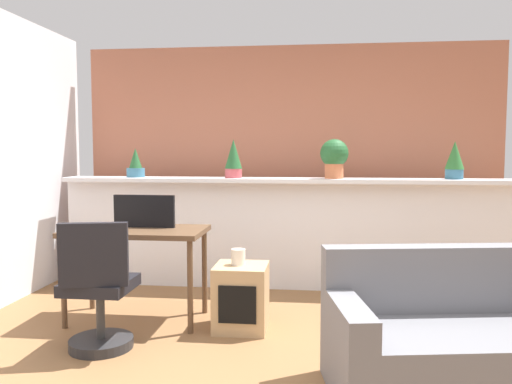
% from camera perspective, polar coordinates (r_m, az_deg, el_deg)
% --- Properties ---
extents(ground_plane, '(12.00, 12.00, 0.00)m').
position_cam_1_polar(ground_plane, '(3.43, 1.21, -19.12)').
color(ground_plane, brown).
extents(divider_wall, '(4.47, 0.16, 1.06)m').
position_cam_1_polar(divider_wall, '(5.20, 3.33, -4.75)').
color(divider_wall, silver).
rests_on(divider_wall, ground).
extents(plant_shelf, '(4.47, 0.35, 0.04)m').
position_cam_1_polar(plant_shelf, '(5.10, 3.34, 1.29)').
color(plant_shelf, silver).
rests_on(plant_shelf, divider_wall).
extents(brick_wall_behind, '(4.47, 0.10, 2.50)m').
position_cam_1_polar(brick_wall_behind, '(5.73, 3.72, 3.34)').
color(brick_wall_behind, '#AD664C').
rests_on(brick_wall_behind, ground).
extents(potted_plant_0, '(0.18, 0.18, 0.30)m').
position_cam_1_polar(potted_plant_0, '(5.42, -13.06, 2.91)').
color(potted_plant_0, '#386B84').
rests_on(potted_plant_0, plant_shelf).
extents(potted_plant_1, '(0.17, 0.17, 0.38)m').
position_cam_1_polar(potted_plant_1, '(5.15, -2.49, 3.70)').
color(potted_plant_1, '#B7474C').
rests_on(potted_plant_1, plant_shelf).
extents(potted_plant_2, '(0.27, 0.27, 0.38)m').
position_cam_1_polar(potted_plant_2, '(5.10, 8.58, 3.87)').
color(potted_plant_2, '#C66B42').
rests_on(potted_plant_2, plant_shelf).
extents(potted_plant_3, '(0.18, 0.18, 0.36)m').
position_cam_1_polar(potted_plant_3, '(5.28, 20.94, 3.33)').
color(potted_plant_3, '#386B84').
rests_on(potted_plant_3, plant_shelf).
extents(desk, '(1.10, 0.60, 0.75)m').
position_cam_1_polar(desk, '(4.30, -12.97, -5.05)').
color(desk, brown).
rests_on(desk, ground).
extents(tv_monitor, '(0.50, 0.04, 0.27)m').
position_cam_1_polar(tv_monitor, '(4.33, -12.15, -2.06)').
color(tv_monitor, black).
rests_on(tv_monitor, desk).
extents(office_chair, '(0.49, 0.49, 0.91)m').
position_cam_1_polar(office_chair, '(3.77, -16.88, -10.83)').
color(office_chair, '#262628').
rests_on(office_chair, ground).
extents(side_cube_shelf, '(0.40, 0.41, 0.50)m').
position_cam_1_polar(side_cube_shelf, '(4.08, -1.65, -11.46)').
color(side_cube_shelf, tan).
rests_on(side_cube_shelf, ground).
extents(vase_on_shelf, '(0.11, 0.11, 0.12)m').
position_cam_1_polar(vase_on_shelf, '(4.02, -1.96, -7.13)').
color(vase_on_shelf, silver).
rests_on(vase_on_shelf, side_cube_shelf).
extents(couch, '(1.67, 1.01, 0.80)m').
position_cam_1_polar(couch, '(3.30, 22.08, -15.14)').
color(couch, slate).
rests_on(couch, ground).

